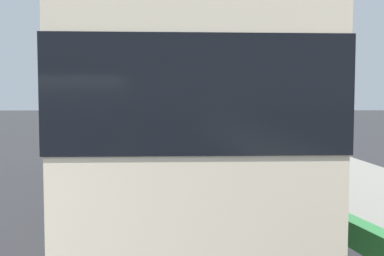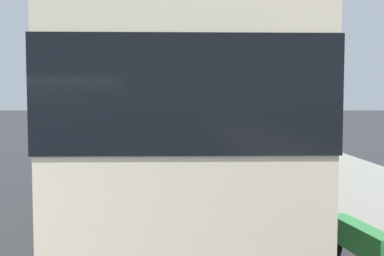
% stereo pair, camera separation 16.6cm
% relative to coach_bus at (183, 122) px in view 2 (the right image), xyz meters
% --- Properties ---
extents(sidewalk_curb, '(110.00, 3.60, 0.14)m').
position_rel_coach_bus_xyz_m(sidewalk_curb, '(2.13, -4.61, -1.74)').
color(sidewalk_curb, gray).
rests_on(sidewalk_curb, ground).
extents(lane_divider_line, '(110.00, 0.16, 0.01)m').
position_rel_coach_bus_xyz_m(lane_divider_line, '(2.13, 1.87, -1.81)').
color(lane_divider_line, silver).
rests_on(lane_divider_line, ground).
extents(coach_bus, '(11.29, 2.79, 3.11)m').
position_rel_coach_bus_xyz_m(coach_bus, '(0.00, 0.00, 0.00)').
color(coach_bus, beige).
rests_on(coach_bus, ground).
extents(motorcycle_mid_row, '(2.09, 0.46, 1.24)m').
position_rel_coach_bus_xyz_m(motorcycle_mid_row, '(-3.83, -2.26, -1.36)').
color(motorcycle_mid_row, black).
rests_on(motorcycle_mid_row, ground).
extents(motorcycle_angled, '(2.24, 0.37, 1.27)m').
position_rel_coach_bus_xyz_m(motorcycle_angled, '(-1.24, -2.15, -1.34)').
color(motorcycle_angled, black).
rests_on(motorcycle_angled, ground).
extents(car_ahead_same_lane, '(4.37, 2.08, 1.40)m').
position_rel_coach_bus_xyz_m(car_ahead_same_lane, '(31.44, 4.26, -1.13)').
color(car_ahead_same_lane, gray).
rests_on(car_ahead_same_lane, ground).
extents(car_oncoming, '(4.41, 2.10, 1.40)m').
position_rel_coach_bus_xyz_m(car_oncoming, '(16.05, 3.69, -1.14)').
color(car_oncoming, gold).
rests_on(car_oncoming, ground).
extents(utility_pole, '(0.28, 0.28, 8.08)m').
position_rel_coach_bus_xyz_m(utility_pole, '(10.19, -4.64, 2.23)').
color(utility_pole, slate).
rests_on(utility_pole, ground).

